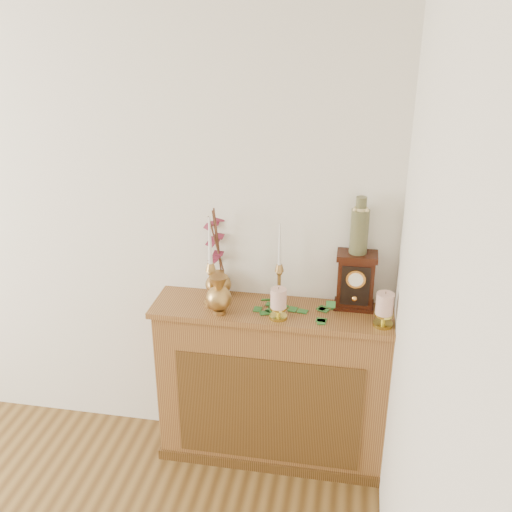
% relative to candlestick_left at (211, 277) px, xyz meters
% --- Properties ---
extents(console_shelf, '(1.24, 0.34, 0.93)m').
position_rel_candlestick_left_xyz_m(console_shelf, '(0.31, 0.02, -0.65)').
color(console_shelf, brown).
rests_on(console_shelf, ground).
extents(candlestick_left, '(0.08, 0.08, 0.48)m').
position_rel_candlestick_left_xyz_m(candlestick_left, '(0.00, 0.00, 0.00)').
color(candlestick_left, '#A78343').
rests_on(candlestick_left, console_shelf).
extents(candlestick_center, '(0.07, 0.07, 0.43)m').
position_rel_candlestick_left_xyz_m(candlestick_center, '(0.33, 0.10, -0.02)').
color(candlestick_center, '#A78343').
rests_on(candlestick_center, console_shelf).
extents(bud_vase, '(0.13, 0.13, 0.20)m').
position_rel_candlestick_left_xyz_m(bud_vase, '(0.06, -0.08, -0.06)').
color(bud_vase, '#A78343').
rests_on(bud_vase, console_shelf).
extents(ginger_jar, '(0.21, 0.22, 0.50)m').
position_rel_candlestick_left_xyz_m(ginger_jar, '(-0.01, 0.15, 0.07)').
color(ginger_jar, '#A78343').
rests_on(ginger_jar, console_shelf).
extents(pillar_candle_left, '(0.09, 0.09, 0.17)m').
position_rel_candlestick_left_xyz_m(pillar_candle_left, '(0.35, -0.07, -0.07)').
color(pillar_candle_left, gold).
rests_on(pillar_candle_left, console_shelf).
extents(pillar_candle_right, '(0.09, 0.09, 0.18)m').
position_rel_candlestick_left_xyz_m(pillar_candle_right, '(0.85, -0.05, -0.06)').
color(pillar_candle_right, gold).
rests_on(pillar_candle_right, console_shelf).
extents(ivy_garland, '(0.44, 0.20, 0.08)m').
position_rel_candlestick_left_xyz_m(ivy_garland, '(0.45, -0.02, -0.14)').
color(ivy_garland, '#266024').
rests_on(ivy_garland, console_shelf).
extents(mantel_clock, '(0.20, 0.14, 0.30)m').
position_rel_candlestick_left_xyz_m(mantel_clock, '(0.71, 0.11, -0.01)').
color(mantel_clock, '#36160A').
rests_on(mantel_clock, console_shelf).
extents(ceramic_vase, '(0.09, 0.09, 0.28)m').
position_rel_candlestick_left_xyz_m(ceramic_vase, '(0.71, 0.12, 0.27)').
color(ceramic_vase, '#1B362A').
rests_on(ceramic_vase, mantel_clock).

